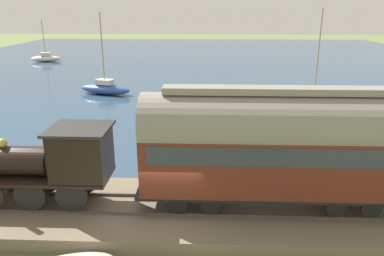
{
  "coord_description": "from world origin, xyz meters",
  "views": [
    {
      "loc": [
        -12.52,
        -1.41,
        7.97
      ],
      "look_at": [
        5.0,
        -0.69,
        2.22
      ],
      "focal_mm": 35.0,
      "sensor_mm": 36.0,
      "label": 1
    }
  ],
  "objects": [
    {
      "name": "passenger_coach",
      "position": [
        0.31,
        -3.86,
        3.22
      ],
      "size": [
        2.31,
        10.02,
        4.62
      ],
      "color": "black",
      "rests_on": "rail_embankment"
    },
    {
      "name": "rowboat_off_pier",
      "position": [
        4.25,
        -3.0,
        0.25
      ],
      "size": [
        1.78,
        1.94,
        0.49
      ],
      "rotation": [
        0.0,
        0.0,
        0.69
      ],
      "color": "silver",
      "rests_on": "harbor_water"
    },
    {
      "name": "rowboat_near_shore",
      "position": [
        7.73,
        6.02,
        0.24
      ],
      "size": [
        1.48,
        2.02,
        0.47
      ],
      "rotation": [
        0.0,
        0.0,
        0.41
      ],
      "color": "beige",
      "rests_on": "harbor_water"
    },
    {
      "name": "harbor_water",
      "position": [
        43.02,
        0.0,
        0.0
      ],
      "size": [
        80.0,
        80.0,
        0.01
      ],
      "color": "#2D4760",
      "rests_on": "ground"
    },
    {
      "name": "sailboat_blue",
      "position": [
        21.72,
        8.19,
        0.57
      ],
      "size": [
        2.95,
        5.37,
        7.47
      ],
      "rotation": [
        0.0,
        0.0,
        -0.28
      ],
      "color": "#335199",
      "rests_on": "harbor_water"
    },
    {
      "name": "steam_locomotive",
      "position": [
        0.31,
        4.61,
        2.42
      ],
      "size": [
        2.03,
        6.28,
        3.45
      ],
      "color": "black",
      "rests_on": "rail_embankment"
    },
    {
      "name": "rail_embankment",
      "position": [
        0.31,
        0.0,
        0.28
      ],
      "size": [
        4.81,
        56.0,
        0.67
      ],
      "color": "#756651",
      "rests_on": "ground"
    },
    {
      "name": "sailboat_navy",
      "position": [
        15.95,
        -9.63,
        0.71
      ],
      "size": [
        2.83,
        5.92,
        7.82
      ],
      "rotation": [
        0.0,
        0.0,
        -0.2
      ],
      "color": "#192347",
      "rests_on": "harbor_water"
    },
    {
      "name": "rowboat_mid_harbor",
      "position": [
        10.53,
        1.56,
        0.24
      ],
      "size": [
        2.18,
        1.88,
        0.47
      ],
      "rotation": [
        0.0,
        0.0,
        0.94
      ],
      "color": "beige",
      "rests_on": "harbor_water"
    },
    {
      "name": "ground_plane",
      "position": [
        0.0,
        0.0,
        0.0
      ],
      "size": [
        200.0,
        200.0,
        0.0
      ],
      "primitive_type": "plane",
      "color": "#607542"
    },
    {
      "name": "rowboat_far_out",
      "position": [
        11.4,
        -6.1,
        0.26
      ],
      "size": [
        2.08,
        2.18,
        0.51
      ],
      "rotation": [
        0.0,
        0.0,
        0.7
      ],
      "color": "silver",
      "rests_on": "harbor_water"
    },
    {
      "name": "sailboat_white",
      "position": [
        42.79,
        22.7,
        0.53
      ],
      "size": [
        2.06,
        4.54,
        5.98
      ],
      "rotation": [
        0.0,
        0.0,
        0.13
      ],
      "color": "white",
      "rests_on": "harbor_water"
    }
  ]
}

